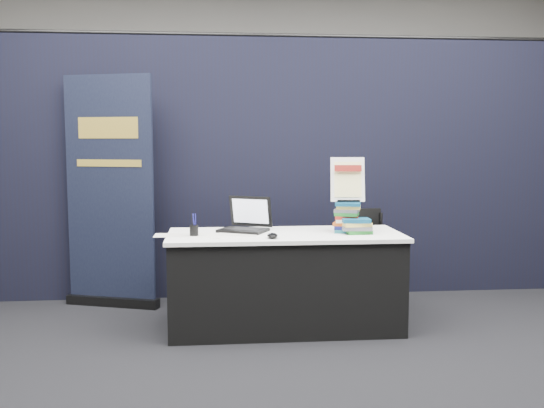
{
  "coord_description": "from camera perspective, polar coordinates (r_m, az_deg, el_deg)",
  "views": [
    {
      "loc": [
        -0.53,
        -4.04,
        1.46
      ],
      "look_at": [
        -0.1,
        0.55,
        0.98
      ],
      "focal_mm": 40.0,
      "sensor_mm": 36.0,
      "label": 1
    }
  ],
  "objects": [
    {
      "name": "floor",
      "position": [
        4.33,
        2.06,
        -13.73
      ],
      "size": [
        8.0,
        8.0,
        0.0
      ],
      "primitive_type": "plane",
      "color": "black",
      "rests_on": "ground"
    },
    {
      "name": "wall_back",
      "position": [
        8.07,
        -1.6,
        8.04
      ],
      "size": [
        8.0,
        0.02,
        3.5
      ],
      "primitive_type": "cube",
      "color": "#ACA8A2",
      "rests_on": "floor"
    },
    {
      "name": "drape_partition",
      "position": [
        5.67,
        0.02,
        3.35
      ],
      "size": [
        6.0,
        0.08,
        2.4
      ],
      "primitive_type": "cube",
      "color": "black",
      "rests_on": "floor"
    },
    {
      "name": "display_table",
      "position": [
        4.75,
        1.21,
        -7.22
      ],
      "size": [
        1.8,
        0.75,
        0.75
      ],
      "color": "black",
      "rests_on": "floor"
    },
    {
      "name": "laptop",
      "position": [
        4.8,
        -2.77,
        -1.79
      ],
      "size": [
        0.43,
        0.43,
        0.27
      ],
      "rotation": [
        0.0,
        0.0,
        -0.46
      ],
      "color": "black",
      "rests_on": "display_table"
    },
    {
      "name": "mouse",
      "position": [
        4.43,
        0.03,
        -2.99
      ],
      "size": [
        0.08,
        0.12,
        0.04
      ],
      "primitive_type": "ellipsoid",
      "rotation": [
        0.0,
        0.0,
        -0.0
      ],
      "color": "black",
      "rests_on": "display_table"
    },
    {
      "name": "brochure_left",
      "position": [
        4.63,
        -9.34,
        -2.91
      ],
      "size": [
        0.28,
        0.2,
        0.0
      ],
      "primitive_type": "cube",
      "rotation": [
        0.0,
        0.0,
        -0.01
      ],
      "color": "silver",
      "rests_on": "display_table"
    },
    {
      "name": "brochure_mid",
      "position": [
        4.57,
        -5.78,
        -2.97
      ],
      "size": [
        0.35,
        0.32,
        0.0
      ],
      "primitive_type": "cube",
      "rotation": [
        0.0,
        0.0,
        -0.53
      ],
      "color": "white",
      "rests_on": "display_table"
    },
    {
      "name": "brochure_right",
      "position": [
        4.64,
        -3.23,
        -2.83
      ],
      "size": [
        0.31,
        0.24,
        0.0
      ],
      "primitive_type": "cube",
      "rotation": [
        0.0,
        0.0,
        -0.11
      ],
      "color": "silver",
      "rests_on": "display_table"
    },
    {
      "name": "pen_cup",
      "position": [
        4.57,
        -7.36,
        -2.49
      ],
      "size": [
        0.07,
        0.07,
        0.08
      ],
      "primitive_type": "cylinder",
      "rotation": [
        0.0,
        0.0,
        0.13
      ],
      "color": "black",
      "rests_on": "display_table"
    },
    {
      "name": "book_stack_tall",
      "position": [
        4.74,
        7.17,
        -1.25
      ],
      "size": [
        0.23,
        0.2,
        0.24
      ],
      "rotation": [
        0.0,
        0.0,
        -0.3
      ],
      "color": "#1B5D68",
      "rests_on": "display_table"
    },
    {
      "name": "book_stack_short",
      "position": [
        4.69,
        7.97,
        -2.06
      ],
      "size": [
        0.21,
        0.16,
        0.12
      ],
      "rotation": [
        0.0,
        0.0,
        -0.0
      ],
      "color": "#1C6A23",
      "rests_on": "display_table"
    },
    {
      "name": "info_sign",
      "position": [
        4.74,
        7.13,
        2.25
      ],
      "size": [
        0.27,
        0.15,
        0.36
      ],
      "rotation": [
        0.0,
        0.0,
        -0.12
      ],
      "color": "black",
      "rests_on": "book_stack_tall"
    },
    {
      "name": "pullup_banner",
      "position": [
        5.48,
        -14.98,
        -0.1
      ],
      "size": [
        0.85,
        0.36,
        2.03
      ],
      "rotation": [
        0.0,
        0.0,
        -0.32
      ],
      "color": "black",
      "rests_on": "floor"
    },
    {
      "name": "stacking_chair",
      "position": [
        5.23,
        8.64,
        -4.84
      ],
      "size": [
        0.45,
        0.46,
        0.87
      ],
      "rotation": [
        0.0,
        0.0,
        0.15
      ],
      "color": "black",
      "rests_on": "floor"
    }
  ]
}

